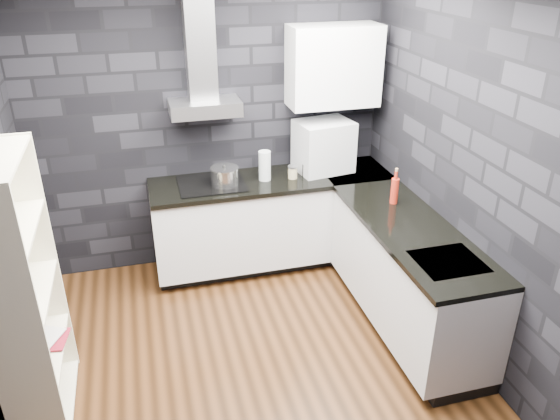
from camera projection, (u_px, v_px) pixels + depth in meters
name	position (u px, v px, depth m)	size (l,w,h in m)	color
ground	(251.00, 359.00, 4.12)	(3.20, 3.20, 0.00)	#422512
wall_back	(209.00, 124.00, 4.93)	(3.20, 0.05, 2.70)	black
wall_front	(332.00, 368.00, 2.11)	(3.20, 0.05, 2.70)	black
wall_right	(468.00, 173.00, 3.90)	(0.05, 3.20, 2.70)	black
toekick_back	(271.00, 256.00, 5.37)	(2.18, 0.50, 0.10)	black
toekick_right	(407.00, 317.00, 4.50)	(0.50, 1.78, 0.10)	black
counter_back_cab	(272.00, 219.00, 5.15)	(2.20, 0.60, 0.76)	silver
counter_right_cab	(408.00, 274.00, 4.30)	(0.60, 1.80, 0.76)	silver
counter_back_top	(272.00, 180.00, 4.96)	(2.20, 0.62, 0.04)	black
counter_right_top	(412.00, 230.00, 4.12)	(0.62, 1.80, 0.04)	black
counter_corner_top	(354.00, 171.00, 5.16)	(0.62, 0.62, 0.04)	black
hood_body	(205.00, 108.00, 4.65)	(0.60, 0.34, 0.12)	#ABABAF
hood_chimney	(200.00, 45.00, 4.49)	(0.24, 0.20, 0.90)	#ABABAF
upper_cabinet	(334.00, 66.00, 4.79)	(0.80, 0.35, 0.70)	white
cooktop	(212.00, 184.00, 4.83)	(0.58, 0.50, 0.01)	black
sink_rim	(448.00, 262.00, 3.68)	(0.44, 0.40, 0.01)	#ABABAF
pot	(225.00, 177.00, 4.77)	(0.24, 0.24, 0.14)	silver
glass_vase	(265.00, 166.00, 4.87)	(0.11, 0.11, 0.27)	silver
storage_jar	(293.00, 173.00, 4.94)	(0.08, 0.08, 0.10)	tan
utensil_crock	(307.00, 170.00, 4.98)	(0.09, 0.09, 0.12)	silver
appliance_garage	(323.00, 147.00, 5.04)	(0.49, 0.38, 0.49)	silver
red_bottle	(394.00, 191.00, 4.44)	(0.06, 0.06, 0.21)	maroon
bookshelf	(22.00, 296.00, 3.31)	(0.34, 0.80, 1.80)	beige
fruit_bowl	(17.00, 304.00, 3.18)	(0.23, 0.23, 0.06)	white
book_red	(37.00, 329.00, 3.55)	(0.17, 0.02, 0.23)	maroon
book_second	(31.00, 324.00, 3.56)	(0.17, 0.02, 0.23)	#B2B2B2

